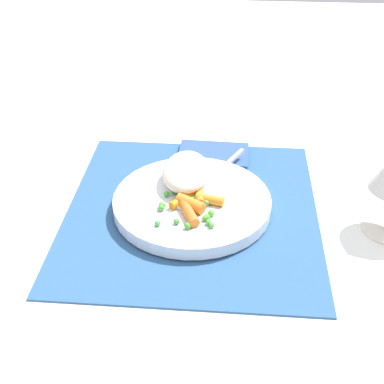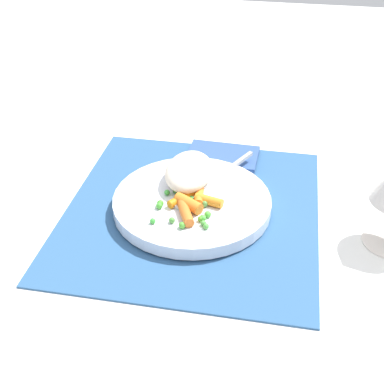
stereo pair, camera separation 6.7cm
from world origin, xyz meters
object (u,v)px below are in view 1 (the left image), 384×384
object	(u,v)px
fork	(206,183)
rice_mound	(186,172)
napkin	(213,154)
plate	(192,203)
carrot_portion	(194,203)

from	to	relation	value
fork	rice_mound	bearing A→B (deg)	-100.06
fork	napkin	distance (m)	0.12
plate	napkin	bearing A→B (deg)	170.95
carrot_portion	rice_mound	bearing A→B (deg)	-165.28
rice_mound	fork	xyz separation A→B (m)	(0.01, 0.03, -0.02)
plate	napkin	xyz separation A→B (m)	(-0.15, 0.02, -0.01)
rice_mound	plate	bearing A→B (deg)	16.87
carrot_portion	napkin	distance (m)	0.18
plate	carrot_portion	world-z (taller)	carrot_portion
rice_mound	fork	world-z (taller)	rice_mound
rice_mound	carrot_portion	distance (m)	0.07
carrot_portion	napkin	size ratio (longest dim) A/B	0.78
fork	napkin	size ratio (longest dim) A/B	1.49
plate	fork	world-z (taller)	fork
plate	rice_mound	world-z (taller)	rice_mound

